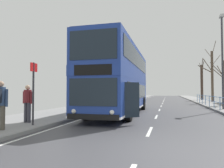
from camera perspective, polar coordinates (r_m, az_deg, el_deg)
ground at (r=6.03m, az=0.94°, el=-16.49°), size 15.80×140.00×0.20m
double_decker_bus_main at (r=14.50m, az=2.26°, el=1.21°), size 3.27×11.46×4.51m
pedestrian_railing_far_kerb at (r=17.66m, az=27.30°, el=-4.14°), size 0.05×25.21×1.01m
pedestrian_with_backpack at (r=8.66m, az=-28.17°, el=-4.15°), size 0.55×0.58×1.78m
pedestrian_companion at (r=10.25m, az=-21.98°, el=-4.35°), size 0.55×0.38×1.70m
bus_stop_sign_near at (r=9.39m, az=-20.60°, el=-0.61°), size 0.08×0.44×2.62m
street_lamp_far_side at (r=19.03m, az=27.79°, el=7.21°), size 0.28×0.60×7.54m
bare_tree_far_00 at (r=31.70m, az=25.51°, el=2.22°), size 3.17×2.43×8.09m
bare_tree_far_02 at (r=38.69m, az=23.23°, el=0.69°), size 0.81×3.07×6.90m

